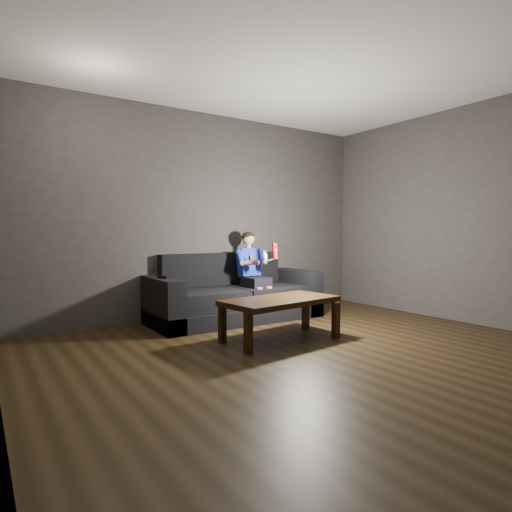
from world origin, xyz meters
TOP-DOWN VIEW (x-y plane):
  - floor at (0.00, 0.00)m, footprint 5.00×5.00m
  - back_wall at (0.00, 2.50)m, footprint 5.00×0.04m
  - right_wall at (2.50, 0.00)m, footprint 0.04×5.00m
  - ceiling at (0.00, 0.00)m, footprint 5.00×5.00m
  - sofa at (0.18, 2.12)m, footprint 2.20×0.95m
  - child at (0.43, 2.05)m, footprint 0.41×0.50m
  - wii_remote_red at (0.51, 1.66)m, footprint 0.06×0.08m
  - nunchuk_white at (0.36, 1.67)m, footprint 0.07×0.09m
  - wii_remote_black at (-0.81, 2.04)m, footprint 0.08×0.16m
  - coffee_table at (0.03, 0.91)m, footprint 1.28×0.75m

SIDE VIEW (x-z plane):
  - floor at x=0.00m, z-range 0.00..0.00m
  - sofa at x=0.18m, z-range -0.15..0.70m
  - coffee_table at x=0.03m, z-range 0.16..0.60m
  - wii_remote_black at x=-0.81m, z-range 0.60..0.63m
  - child at x=0.43m, z-range 0.19..1.20m
  - nunchuk_white at x=0.36m, z-range 0.78..0.91m
  - wii_remote_red at x=0.51m, z-range 0.79..0.99m
  - back_wall at x=0.00m, z-range 0.00..2.70m
  - right_wall at x=2.50m, z-range 0.00..2.70m
  - ceiling at x=0.00m, z-range 2.69..2.71m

